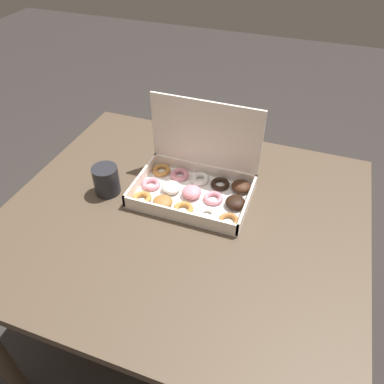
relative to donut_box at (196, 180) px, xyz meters
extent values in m
plane|color=#2D2826|center=(0.00, -0.12, -0.79)|extent=(8.00, 8.00, 0.00)
cube|color=#4C3D2D|center=(0.00, -0.12, -0.07)|extent=(1.12, 0.99, 0.03)
cylinder|color=#4C3D2D|center=(-0.52, 0.33, -0.43)|extent=(0.06, 0.06, 0.70)
cylinder|color=#4C3D2D|center=(0.51, 0.33, -0.43)|extent=(0.06, 0.06, 0.70)
cube|color=white|center=(0.00, -0.03, -0.05)|extent=(0.38, 0.25, 0.01)
cube|color=silver|center=(0.00, -0.15, -0.02)|extent=(0.38, 0.01, 0.04)
cube|color=silver|center=(0.00, 0.09, -0.02)|extent=(0.38, 0.01, 0.04)
cube|color=silver|center=(-0.19, -0.03, -0.02)|extent=(0.01, 0.25, 0.04)
cube|color=silver|center=(0.18, -0.03, -0.02)|extent=(0.01, 0.25, 0.04)
cube|color=silver|center=(0.00, 0.10, 0.12)|extent=(0.38, 0.01, 0.24)
torus|color=#B77A38|center=(-0.15, -0.11, -0.04)|extent=(0.06, 0.06, 0.02)
ellipsoid|color=#9E6633|center=(-0.07, -0.11, -0.03)|extent=(0.06, 0.06, 0.03)
torus|color=#B77A38|center=(0.00, -0.11, -0.04)|extent=(0.06, 0.06, 0.02)
torus|color=white|center=(0.07, -0.11, -0.04)|extent=(0.06, 0.06, 0.02)
torus|color=#9E6633|center=(0.15, -0.11, -0.04)|extent=(0.06, 0.06, 0.02)
torus|color=pink|center=(-0.15, -0.03, -0.04)|extent=(0.06, 0.06, 0.02)
ellipsoid|color=white|center=(-0.08, -0.03, -0.03)|extent=(0.06, 0.06, 0.03)
ellipsoid|color=pink|center=(-0.01, -0.03, -0.03)|extent=(0.06, 0.06, 0.03)
torus|color=pink|center=(0.07, -0.03, -0.04)|extent=(0.06, 0.06, 0.02)
ellipsoid|color=black|center=(0.14, -0.03, -0.03)|extent=(0.06, 0.06, 0.03)
torus|color=#B77A38|center=(-0.15, 0.05, -0.04)|extent=(0.06, 0.06, 0.02)
torus|color=pink|center=(-0.08, 0.05, -0.04)|extent=(0.06, 0.06, 0.02)
torus|color=white|center=(0.00, 0.05, -0.04)|extent=(0.06, 0.06, 0.02)
torus|color=black|center=(0.07, 0.05, -0.04)|extent=(0.06, 0.06, 0.02)
ellipsoid|color=#381E11|center=(0.14, 0.05, -0.03)|extent=(0.06, 0.06, 0.03)
cylinder|color=#232328|center=(-0.28, -0.10, 0.00)|extent=(0.08, 0.08, 0.10)
cylinder|color=black|center=(-0.28, -0.10, 0.04)|extent=(0.07, 0.07, 0.01)
camera|label=1|loc=(0.31, -0.90, 0.77)|focal=35.00mm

